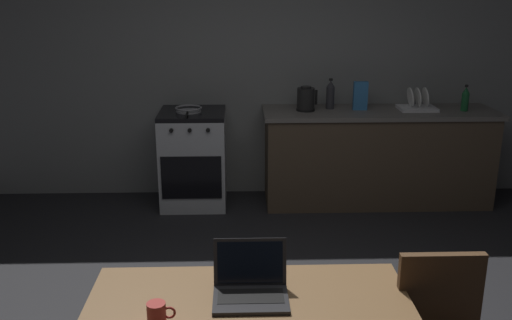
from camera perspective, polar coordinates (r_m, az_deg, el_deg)
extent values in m
cube|color=gray|center=(5.60, 2.66, 9.75)|extent=(6.40, 0.10, 2.62)
cube|color=#4C3D2D|center=(5.59, 11.86, 0.15)|extent=(2.10, 0.60, 0.86)
cube|color=#66605B|center=(5.47, 12.15, 4.66)|extent=(2.16, 0.64, 0.04)
cube|color=#B7BABF|center=(5.45, -6.21, -0.01)|extent=(0.60, 0.60, 0.86)
cube|color=black|center=(5.33, -6.36, 4.61)|extent=(0.60, 0.60, 0.04)
cube|color=black|center=(5.18, -6.43, -1.76)|extent=(0.54, 0.01, 0.40)
cylinder|color=black|center=(5.06, -8.41, 2.92)|extent=(0.04, 0.02, 0.04)
cylinder|color=black|center=(5.04, -6.60, 2.94)|extent=(0.04, 0.02, 0.04)
cylinder|color=black|center=(5.03, -4.78, 2.96)|extent=(0.04, 0.02, 0.04)
cube|color=brown|center=(2.45, -0.64, -15.27)|extent=(1.38, 0.81, 0.04)
cube|color=#4C331E|center=(2.75, 17.73, -12.79)|extent=(0.38, 0.04, 0.42)
cube|color=#232326|center=(2.50, -0.52, -13.72)|extent=(0.32, 0.22, 0.02)
cube|color=black|center=(2.51, -0.53, -13.35)|extent=(0.28, 0.12, 0.00)
cube|color=#232326|center=(2.56, -0.60, -10.06)|extent=(0.32, 0.05, 0.21)
cube|color=black|center=(2.56, -0.59, -10.13)|extent=(0.29, 0.04, 0.18)
cylinder|color=black|center=(5.34, 4.93, 5.01)|extent=(0.17, 0.17, 0.02)
cylinder|color=black|center=(5.32, 4.96, 6.12)|extent=(0.16, 0.16, 0.19)
cylinder|color=black|center=(5.30, 4.99, 7.21)|extent=(0.10, 0.10, 0.02)
cube|color=black|center=(5.33, 5.99, 6.21)|extent=(0.02, 0.02, 0.13)
cylinder|color=#19592D|center=(5.64, 20.02, 5.42)|extent=(0.07, 0.07, 0.16)
cone|color=#19592D|center=(5.62, 20.14, 6.52)|extent=(0.07, 0.07, 0.06)
cylinder|color=black|center=(5.62, 20.18, 6.92)|extent=(0.03, 0.03, 0.02)
cylinder|color=gray|center=(5.31, -6.70, 4.83)|extent=(0.23, 0.23, 0.01)
torus|color=gray|center=(5.30, -6.71, 5.16)|extent=(0.25, 0.25, 0.02)
cylinder|color=black|center=(5.11, -6.89, 4.49)|extent=(0.02, 0.18, 0.02)
cylinder|color=#9E2D28|center=(2.37, -9.85, -14.82)|extent=(0.08, 0.08, 0.09)
torus|color=#9E2D28|center=(2.36, -8.62, -14.75)|extent=(0.05, 0.01, 0.05)
cube|color=#3372B2|center=(5.42, 10.32, 6.29)|extent=(0.13, 0.05, 0.26)
cube|color=silver|center=(5.56, 15.68, 4.97)|extent=(0.34, 0.26, 0.03)
cylinder|color=white|center=(5.52, 15.07, 6.04)|extent=(0.04, 0.18, 0.18)
cylinder|color=white|center=(5.54, 15.77, 6.03)|extent=(0.04, 0.18, 0.18)
cylinder|color=white|center=(5.56, 16.46, 6.01)|extent=(0.04, 0.18, 0.18)
cylinder|color=#2D2D33|center=(5.44, 7.37, 6.13)|extent=(0.08, 0.08, 0.20)
cone|color=#2D2D33|center=(5.41, 7.43, 7.50)|extent=(0.08, 0.08, 0.06)
cylinder|color=black|center=(5.41, 7.44, 7.92)|extent=(0.03, 0.03, 0.02)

